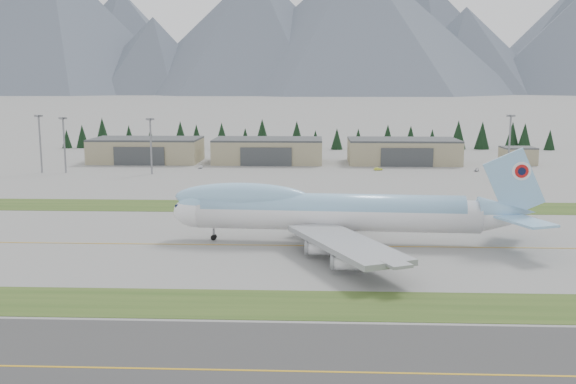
{
  "coord_description": "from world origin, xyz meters",
  "views": [
    {
      "loc": [
        5.76,
        -135.67,
        34.74
      ],
      "look_at": [
        -0.83,
        22.8,
        8.0
      ],
      "focal_mm": 40.0,
      "sensor_mm": 36.0,
      "label": 1
    }
  ],
  "objects_px": {
    "hangar_right": "(403,151)",
    "boeing_747_freighter": "(333,211)",
    "hangar_center": "(268,150)",
    "service_vehicle_b": "(378,170)",
    "service_vehicle_c": "(477,171)",
    "service_vehicle_a": "(201,168)",
    "hangar_left": "(147,150)"
  },
  "relations": [
    {
      "from": "hangar_right",
      "to": "service_vehicle_a",
      "type": "distance_m",
      "value": 89.61
    },
    {
      "from": "hangar_left",
      "to": "boeing_747_freighter",
      "type": "bearing_deg",
      "value": -61.44
    },
    {
      "from": "hangar_center",
      "to": "service_vehicle_c",
      "type": "height_order",
      "value": "hangar_center"
    },
    {
      "from": "service_vehicle_a",
      "to": "service_vehicle_c",
      "type": "distance_m",
      "value": 113.17
    },
    {
      "from": "hangar_center",
      "to": "service_vehicle_b",
      "type": "distance_m",
      "value": 53.33
    },
    {
      "from": "hangar_center",
      "to": "service_vehicle_b",
      "type": "xyz_separation_m",
      "value": [
        46.74,
        -25.1,
        -5.39
      ]
    },
    {
      "from": "hangar_center",
      "to": "hangar_right",
      "type": "bearing_deg",
      "value": 0.0
    },
    {
      "from": "hangar_left",
      "to": "hangar_right",
      "type": "relative_size",
      "value": 1.0
    },
    {
      "from": "service_vehicle_b",
      "to": "hangar_center",
      "type": "bearing_deg",
      "value": 49.94
    },
    {
      "from": "service_vehicle_a",
      "to": "service_vehicle_c",
      "type": "bearing_deg",
      "value": -4.28
    },
    {
      "from": "hangar_right",
      "to": "service_vehicle_b",
      "type": "distance_m",
      "value": 28.9
    },
    {
      "from": "service_vehicle_b",
      "to": "service_vehicle_c",
      "type": "relative_size",
      "value": 0.93
    },
    {
      "from": "boeing_747_freighter",
      "to": "service_vehicle_b",
      "type": "distance_m",
      "value": 123.89
    },
    {
      "from": "hangar_left",
      "to": "hangar_center",
      "type": "height_order",
      "value": "same"
    },
    {
      "from": "hangar_left",
      "to": "hangar_center",
      "type": "relative_size",
      "value": 1.0
    },
    {
      "from": "hangar_right",
      "to": "service_vehicle_a",
      "type": "height_order",
      "value": "hangar_right"
    },
    {
      "from": "service_vehicle_a",
      "to": "service_vehicle_b",
      "type": "bearing_deg",
      "value": -4.74
    },
    {
      "from": "boeing_747_freighter",
      "to": "hangar_center",
      "type": "bearing_deg",
      "value": 102.74
    },
    {
      "from": "service_vehicle_c",
      "to": "hangar_center",
      "type": "bearing_deg",
      "value": -176.31
    },
    {
      "from": "hangar_center",
      "to": "service_vehicle_c",
      "type": "xyz_separation_m",
      "value": [
        86.25,
        -26.13,
        -5.39
      ]
    },
    {
      "from": "hangar_center",
      "to": "hangar_left",
      "type": "bearing_deg",
      "value": 180.0
    },
    {
      "from": "hangar_right",
      "to": "service_vehicle_c",
      "type": "bearing_deg",
      "value": -44.87
    },
    {
      "from": "boeing_747_freighter",
      "to": "service_vehicle_c",
      "type": "xyz_separation_m",
      "value": [
        61.33,
        120.72,
        -7.11
      ]
    },
    {
      "from": "hangar_center",
      "to": "service_vehicle_b",
      "type": "bearing_deg",
      "value": -28.24
    },
    {
      "from": "service_vehicle_b",
      "to": "service_vehicle_a",
      "type": "bearing_deg",
      "value": 75.37
    },
    {
      "from": "hangar_right",
      "to": "boeing_747_freighter",
      "type": "bearing_deg",
      "value": -103.44
    },
    {
      "from": "service_vehicle_b",
      "to": "service_vehicle_c",
      "type": "bearing_deg",
      "value": -103.31
    },
    {
      "from": "boeing_747_freighter",
      "to": "service_vehicle_b",
      "type": "height_order",
      "value": "boeing_747_freighter"
    },
    {
      "from": "boeing_747_freighter",
      "to": "service_vehicle_c",
      "type": "relative_size",
      "value": 21.18
    },
    {
      "from": "service_vehicle_a",
      "to": "service_vehicle_b",
      "type": "xyz_separation_m",
      "value": [
        73.57,
        -3.62,
        0.0
      ]
    },
    {
      "from": "hangar_center",
      "to": "hangar_right",
      "type": "height_order",
      "value": "same"
    },
    {
      "from": "hangar_left",
      "to": "hangar_right",
      "type": "bearing_deg",
      "value": 0.0
    }
  ]
}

